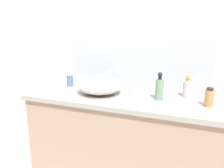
{
  "coord_description": "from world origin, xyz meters",
  "views": [
    {
      "loc": [
        0.49,
        -1.2,
        1.37
      ],
      "look_at": [
        -0.12,
        0.37,
        0.95
      ],
      "focal_mm": 37.16,
      "sensor_mm": 36.0,
      "label": 1
    }
  ],
  "objects_px": {
    "sink_basin": "(100,85)",
    "lotion_bottle": "(70,80)",
    "soap_dispenser": "(187,88)",
    "perfume_bottle": "(159,88)",
    "candle_jar": "(134,91)",
    "spray_can": "(209,98)"
  },
  "relations": [
    {
      "from": "sink_basin",
      "to": "lotion_bottle",
      "type": "distance_m",
      "value": 0.36
    },
    {
      "from": "spray_can",
      "to": "candle_jar",
      "type": "xyz_separation_m",
      "value": [
        -0.53,
        0.09,
        -0.04
      ]
    },
    {
      "from": "sink_basin",
      "to": "soap_dispenser",
      "type": "distance_m",
      "value": 0.65
    },
    {
      "from": "perfume_bottle",
      "to": "spray_can",
      "type": "height_order",
      "value": "perfume_bottle"
    },
    {
      "from": "lotion_bottle",
      "to": "spray_can",
      "type": "xyz_separation_m",
      "value": [
        1.11,
        -0.13,
        0.01
      ]
    },
    {
      "from": "perfume_bottle",
      "to": "candle_jar",
      "type": "distance_m",
      "value": 0.22
    },
    {
      "from": "lotion_bottle",
      "to": "candle_jar",
      "type": "distance_m",
      "value": 0.59
    },
    {
      "from": "soap_dispenser",
      "to": "lotion_bottle",
      "type": "height_order",
      "value": "soap_dispenser"
    },
    {
      "from": "spray_can",
      "to": "candle_jar",
      "type": "distance_m",
      "value": 0.54
    },
    {
      "from": "lotion_bottle",
      "to": "perfume_bottle",
      "type": "distance_m",
      "value": 0.8
    },
    {
      "from": "spray_can",
      "to": "soap_dispenser",
      "type": "bearing_deg",
      "value": 131.47
    },
    {
      "from": "sink_basin",
      "to": "perfume_bottle",
      "type": "distance_m",
      "value": 0.45
    },
    {
      "from": "sink_basin",
      "to": "lotion_bottle",
      "type": "height_order",
      "value": "sink_basin"
    },
    {
      "from": "sink_basin",
      "to": "candle_jar",
      "type": "bearing_deg",
      "value": 17.1
    },
    {
      "from": "perfume_bottle",
      "to": "candle_jar",
      "type": "relative_size",
      "value": 3.51
    },
    {
      "from": "soap_dispenser",
      "to": "sink_basin",
      "type": "bearing_deg",
      "value": -166.82
    },
    {
      "from": "perfume_bottle",
      "to": "candle_jar",
      "type": "height_order",
      "value": "perfume_bottle"
    },
    {
      "from": "lotion_bottle",
      "to": "candle_jar",
      "type": "xyz_separation_m",
      "value": [
        0.59,
        -0.04,
        -0.03
      ]
    },
    {
      "from": "lotion_bottle",
      "to": "sink_basin",
      "type": "bearing_deg",
      "value": -18.9
    },
    {
      "from": "perfume_bottle",
      "to": "candle_jar",
      "type": "bearing_deg",
      "value": 161.4
    },
    {
      "from": "lotion_bottle",
      "to": "perfume_bottle",
      "type": "relative_size",
      "value": 0.62
    },
    {
      "from": "perfume_bottle",
      "to": "candle_jar",
      "type": "xyz_separation_m",
      "value": [
        -0.2,
        0.07,
        -0.06
      ]
    }
  ]
}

